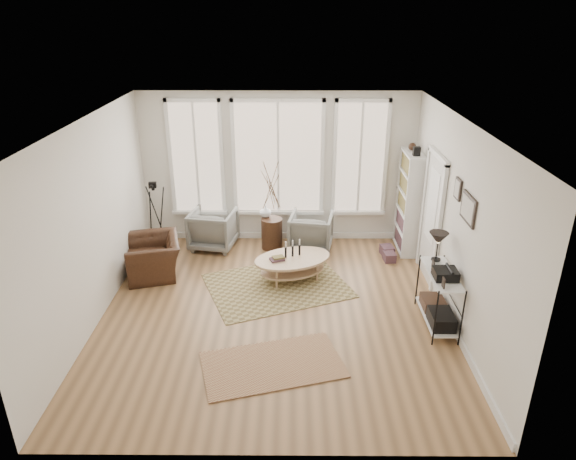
{
  "coord_description": "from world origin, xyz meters",
  "views": [
    {
      "loc": [
        0.25,
        -6.7,
        4.29
      ],
      "look_at": [
        0.2,
        0.6,
        1.1
      ],
      "focal_mm": 32.0,
      "sensor_mm": 36.0,
      "label": 1
    }
  ],
  "objects_px": {
    "low_shelf": "(439,293)",
    "armchair_right": "(311,232)",
    "side_table": "(271,209)",
    "bookcase": "(409,202)",
    "accent_chair": "(153,257)",
    "coffee_table": "(292,262)",
    "armchair_left": "(213,229)"
  },
  "relations": [
    {
      "from": "coffee_table",
      "to": "side_table",
      "type": "bearing_deg",
      "value": 107.19
    },
    {
      "from": "low_shelf",
      "to": "side_table",
      "type": "height_order",
      "value": "side_table"
    },
    {
      "from": "armchair_right",
      "to": "accent_chair",
      "type": "bearing_deg",
      "value": 29.93
    },
    {
      "from": "side_table",
      "to": "accent_chair",
      "type": "xyz_separation_m",
      "value": [
        -2.01,
        -1.07,
        -0.48
      ]
    },
    {
      "from": "armchair_right",
      "to": "side_table",
      "type": "distance_m",
      "value": 0.87
    },
    {
      "from": "bookcase",
      "to": "armchair_right",
      "type": "xyz_separation_m",
      "value": [
        -1.81,
        -0.03,
        -0.59
      ]
    },
    {
      "from": "armchair_right",
      "to": "accent_chair",
      "type": "relative_size",
      "value": 0.79
    },
    {
      "from": "bookcase",
      "to": "side_table",
      "type": "bearing_deg",
      "value": 179.15
    },
    {
      "from": "side_table",
      "to": "accent_chair",
      "type": "bearing_deg",
      "value": -151.9
    },
    {
      "from": "low_shelf",
      "to": "bookcase",
      "type": "bearing_deg",
      "value": 88.72
    },
    {
      "from": "accent_chair",
      "to": "low_shelf",
      "type": "bearing_deg",
      "value": 55.9
    },
    {
      "from": "coffee_table",
      "to": "accent_chair",
      "type": "bearing_deg",
      "value": 175.63
    },
    {
      "from": "side_table",
      "to": "bookcase",
      "type": "bearing_deg",
      "value": -0.85
    },
    {
      "from": "armchair_left",
      "to": "side_table",
      "type": "relative_size",
      "value": 0.49
    },
    {
      "from": "accent_chair",
      "to": "side_table",
      "type": "bearing_deg",
      "value": 102.27
    },
    {
      "from": "low_shelf",
      "to": "armchair_right",
      "type": "relative_size",
      "value": 1.63
    },
    {
      "from": "armchair_left",
      "to": "armchair_right",
      "type": "bearing_deg",
      "value": -173.09
    },
    {
      "from": "bookcase",
      "to": "side_table",
      "type": "height_order",
      "value": "bookcase"
    },
    {
      "from": "coffee_table",
      "to": "accent_chair",
      "type": "relative_size",
      "value": 1.51
    },
    {
      "from": "coffee_table",
      "to": "bookcase",
      "type": "bearing_deg",
      "value": 29.28
    },
    {
      "from": "armchair_left",
      "to": "accent_chair",
      "type": "relative_size",
      "value": 0.83
    },
    {
      "from": "low_shelf",
      "to": "coffee_table",
      "type": "distance_m",
      "value": 2.49
    },
    {
      "from": "armchair_right",
      "to": "armchair_left",
      "type": "bearing_deg",
      "value": 6.81
    },
    {
      "from": "coffee_table",
      "to": "armchair_right",
      "type": "relative_size",
      "value": 1.9
    },
    {
      "from": "armchair_left",
      "to": "coffee_table",
      "type": "bearing_deg",
      "value": 149.44
    },
    {
      "from": "side_table",
      "to": "accent_chair",
      "type": "distance_m",
      "value": 2.32
    },
    {
      "from": "side_table",
      "to": "armchair_right",
      "type": "bearing_deg",
      "value": -4.83
    },
    {
      "from": "low_shelf",
      "to": "accent_chair",
      "type": "distance_m",
      "value": 4.75
    },
    {
      "from": "coffee_table",
      "to": "side_table",
      "type": "height_order",
      "value": "side_table"
    },
    {
      "from": "armchair_left",
      "to": "accent_chair",
      "type": "distance_m",
      "value": 1.42
    },
    {
      "from": "low_shelf",
      "to": "coffee_table",
      "type": "bearing_deg",
      "value": 148.29
    },
    {
      "from": "bookcase",
      "to": "armchair_right",
      "type": "distance_m",
      "value": 1.9
    }
  ]
}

